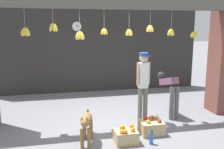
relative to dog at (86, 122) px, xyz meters
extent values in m
plane|color=slate|center=(0.80, 0.92, -0.45)|extent=(60.00, 60.00, 0.00)
cube|color=#2D2B28|center=(0.80, 4.07, 1.00)|extent=(7.39, 0.12, 2.90)
cube|color=#5B564C|center=(0.80, 1.04, 2.33)|extent=(5.49, 0.24, 0.24)
cylinder|color=#B2AD99|center=(-1.15, 1.05, 2.01)|extent=(0.01, 0.01, 0.41)
ellipsoid|color=gold|center=(-1.10, 1.05, 1.72)|extent=(0.13, 0.07, 0.20)
ellipsoid|color=gold|center=(-1.12, 1.09, 1.72)|extent=(0.10, 0.12, 0.21)
ellipsoid|color=gold|center=(-1.17, 1.09, 1.72)|extent=(0.10, 0.12, 0.21)
ellipsoid|color=gold|center=(-1.20, 1.05, 1.72)|extent=(0.13, 0.07, 0.20)
ellipsoid|color=gold|center=(-1.17, 1.01, 1.72)|extent=(0.10, 0.12, 0.21)
ellipsoid|color=gold|center=(-1.12, 1.01, 1.72)|extent=(0.10, 0.12, 0.21)
cylinder|color=#B2AD99|center=(-0.57, 1.05, 2.05)|extent=(0.01, 0.01, 0.32)
ellipsoid|color=gold|center=(-0.52, 1.05, 1.81)|extent=(0.13, 0.07, 0.20)
ellipsoid|color=gold|center=(-0.56, 1.10, 1.81)|extent=(0.09, 0.13, 0.21)
ellipsoid|color=gold|center=(-0.61, 1.08, 1.81)|extent=(0.12, 0.11, 0.21)
ellipsoid|color=gold|center=(-0.61, 1.02, 1.81)|extent=(0.12, 0.11, 0.21)
ellipsoid|color=gold|center=(-0.56, 1.00, 1.81)|extent=(0.09, 0.13, 0.21)
cylinder|color=#B2AD99|center=(0.00, 1.05, 1.97)|extent=(0.01, 0.01, 0.49)
ellipsoid|color=yellow|center=(0.05, 1.05, 1.63)|extent=(0.14, 0.07, 0.21)
ellipsoid|color=yellow|center=(0.03, 1.09, 1.63)|extent=(0.11, 0.13, 0.22)
ellipsoid|color=yellow|center=(-0.03, 1.09, 1.63)|extent=(0.11, 0.13, 0.22)
ellipsoid|color=yellow|center=(-0.05, 1.05, 1.63)|extent=(0.14, 0.07, 0.21)
ellipsoid|color=yellow|center=(-0.03, 1.00, 1.63)|extent=(0.11, 0.13, 0.22)
ellipsoid|color=yellow|center=(0.03, 1.00, 1.63)|extent=(0.11, 0.13, 0.22)
cylinder|color=#B2AD99|center=(0.55, 1.07, 2.00)|extent=(0.01, 0.01, 0.42)
ellipsoid|color=yellow|center=(0.59, 1.07, 1.71)|extent=(0.10, 0.06, 0.16)
ellipsoid|color=yellow|center=(0.55, 1.11, 1.71)|extent=(0.06, 0.10, 0.16)
ellipsoid|color=yellow|center=(0.51, 1.07, 1.71)|extent=(0.10, 0.06, 0.16)
ellipsoid|color=yellow|center=(0.55, 1.03, 1.71)|extent=(0.06, 0.10, 0.16)
cylinder|color=#B2AD99|center=(1.12, 1.01, 1.99)|extent=(0.01, 0.01, 0.44)
ellipsoid|color=yellow|center=(1.17, 1.01, 1.69)|extent=(0.11, 0.06, 0.18)
ellipsoid|color=yellow|center=(1.14, 1.05, 1.69)|extent=(0.08, 0.11, 0.18)
ellipsoid|color=yellow|center=(1.09, 1.04, 1.69)|extent=(0.11, 0.09, 0.18)
ellipsoid|color=yellow|center=(1.09, 0.99, 1.69)|extent=(0.11, 0.09, 0.18)
ellipsoid|color=yellow|center=(1.14, 0.97, 1.69)|extent=(0.08, 0.11, 0.18)
cylinder|color=#B2AD99|center=(1.65, 1.07, 2.03)|extent=(0.01, 0.01, 0.35)
ellipsoid|color=yellow|center=(1.69, 1.07, 1.78)|extent=(0.12, 0.06, 0.18)
ellipsoid|color=yellow|center=(1.68, 1.10, 1.78)|extent=(0.10, 0.11, 0.19)
ellipsoid|color=yellow|center=(1.64, 1.11, 1.78)|extent=(0.08, 0.11, 0.18)
ellipsoid|color=yellow|center=(1.61, 1.09, 1.78)|extent=(0.11, 0.09, 0.18)
ellipsoid|color=yellow|center=(1.61, 1.05, 1.78)|extent=(0.11, 0.09, 0.18)
ellipsoid|color=yellow|center=(1.64, 1.03, 1.78)|extent=(0.08, 0.11, 0.18)
ellipsoid|color=yellow|center=(1.68, 1.03, 1.78)|extent=(0.10, 0.11, 0.19)
cylinder|color=#B2AD99|center=(2.19, 1.07, 1.99)|extent=(0.01, 0.01, 0.44)
ellipsoid|color=gold|center=(2.23, 1.07, 1.69)|extent=(0.12, 0.07, 0.19)
ellipsoid|color=gold|center=(2.19, 1.12, 1.69)|extent=(0.07, 0.12, 0.19)
ellipsoid|color=gold|center=(2.14, 1.07, 1.69)|extent=(0.12, 0.07, 0.19)
ellipsoid|color=gold|center=(2.19, 1.02, 1.69)|extent=(0.07, 0.12, 0.19)
cylinder|color=#B2AD99|center=(2.75, 0.99, 1.96)|extent=(0.01, 0.01, 0.50)
ellipsoid|color=yellow|center=(2.80, 0.99, 1.63)|extent=(0.11, 0.06, 0.17)
ellipsoid|color=yellow|center=(2.77, 1.03, 1.63)|extent=(0.08, 0.11, 0.17)
ellipsoid|color=yellow|center=(2.72, 1.02, 1.63)|extent=(0.10, 0.09, 0.17)
ellipsoid|color=yellow|center=(2.72, 0.97, 1.63)|extent=(0.10, 0.09, 0.17)
ellipsoid|color=yellow|center=(2.77, 0.96, 1.63)|extent=(0.08, 0.11, 0.17)
ellipsoid|color=olive|center=(0.01, 0.03, 0.05)|extent=(0.34, 0.59, 0.22)
cylinder|color=olive|center=(0.03, -0.19, -0.25)|extent=(0.07, 0.07, 0.40)
cylinder|color=olive|center=(-0.10, -0.16, -0.25)|extent=(0.07, 0.07, 0.40)
cylinder|color=olive|center=(0.12, 0.22, -0.25)|extent=(0.07, 0.07, 0.40)
cylinder|color=olive|center=(-0.01, 0.25, -0.25)|extent=(0.07, 0.07, 0.40)
ellipsoid|color=olive|center=(-0.06, -0.27, 0.10)|extent=(0.18, 0.23, 0.15)
cone|color=brown|center=(-0.02, -0.28, 0.18)|extent=(0.05, 0.05, 0.06)
cone|color=brown|center=(-0.10, -0.26, 0.18)|extent=(0.05, 0.05, 0.06)
cylinder|color=olive|center=(0.07, 0.33, 0.07)|extent=(0.08, 0.18, 0.23)
cylinder|color=#6B665B|center=(1.55, 0.99, -0.04)|extent=(0.11, 0.11, 0.82)
cylinder|color=#6B665B|center=(1.41, 0.98, -0.04)|extent=(0.11, 0.11, 0.82)
cube|color=silver|center=(1.48, 0.99, 0.68)|extent=(0.22, 0.19, 0.62)
cylinder|color=tan|center=(1.62, 1.00, 0.72)|extent=(0.06, 0.06, 0.54)
cylinder|color=tan|center=(1.35, 0.97, 0.72)|extent=(0.06, 0.06, 0.54)
sphere|color=tan|center=(1.48, 0.99, 1.10)|extent=(0.21, 0.21, 0.21)
cylinder|color=#234299|center=(1.48, 0.99, 1.19)|extent=(0.22, 0.22, 0.07)
cube|color=#234299|center=(1.50, 0.88, 1.16)|extent=(0.19, 0.14, 0.01)
cylinder|color=#56565B|center=(2.19, 0.87, -0.03)|extent=(0.11, 0.11, 0.83)
cylinder|color=#56565B|center=(2.33, 0.89, -0.03)|extent=(0.11, 0.11, 0.83)
cube|color=#754760|center=(2.23, 1.16, 0.46)|extent=(0.30, 0.64, 0.32)
sphere|color=black|center=(2.18, 1.54, 0.54)|extent=(0.20, 0.20, 0.20)
cube|color=tan|center=(0.77, -0.12, -0.32)|extent=(0.44, 0.37, 0.26)
sphere|color=orange|center=(0.72, -0.25, -0.15)|extent=(0.09, 0.09, 0.09)
sphere|color=orange|center=(0.89, -0.19, -0.15)|extent=(0.09, 0.09, 0.09)
sphere|color=orange|center=(0.92, 0.00, -0.15)|extent=(0.09, 0.09, 0.09)
sphere|color=orange|center=(0.70, -0.04, -0.15)|extent=(0.09, 0.09, 0.09)
sphere|color=orange|center=(0.73, -0.02, -0.15)|extent=(0.09, 0.09, 0.09)
sphere|color=orange|center=(0.65, -0.23, -0.15)|extent=(0.09, 0.09, 0.09)
cube|color=tan|center=(1.42, 0.19, -0.31)|extent=(0.49, 0.43, 0.27)
sphere|color=red|center=(1.41, 0.25, -0.13)|extent=(0.09, 0.09, 0.09)
sphere|color=red|center=(1.56, 0.10, -0.13)|extent=(0.09, 0.09, 0.09)
sphere|color=#99B238|center=(1.58, 0.29, -0.13)|extent=(0.09, 0.09, 0.09)
sphere|color=red|center=(1.34, 0.33, -0.13)|extent=(0.09, 0.09, 0.09)
sphere|color=red|center=(1.49, 0.32, -0.13)|extent=(0.09, 0.09, 0.09)
sphere|color=#99B238|center=(1.31, 0.11, -0.13)|extent=(0.09, 0.09, 0.09)
sphere|color=#99B238|center=(1.43, 0.30, -0.13)|extent=(0.09, 0.09, 0.09)
cylinder|color=#2D60AD|center=(1.24, -0.28, -0.32)|extent=(0.08, 0.08, 0.26)
cylinder|color=black|center=(1.24, -0.28, -0.17)|extent=(0.04, 0.04, 0.03)
cylinder|color=black|center=(0.14, 4.01, 1.83)|extent=(0.32, 0.01, 0.32)
cylinder|color=white|center=(0.14, 3.99, 1.83)|extent=(0.31, 0.02, 0.31)
cube|color=black|center=(0.14, 3.98, 1.87)|extent=(0.01, 0.01, 0.09)
cube|color=black|center=(0.19, 3.98, 1.83)|extent=(0.12, 0.01, 0.01)
camera|label=1|loc=(-0.46, -4.58, 1.83)|focal=40.00mm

